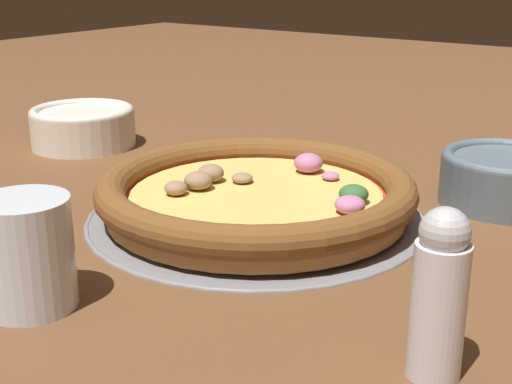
# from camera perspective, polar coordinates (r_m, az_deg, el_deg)

# --- Properties ---
(ground_plane) EXTENTS (3.00, 3.00, 0.00)m
(ground_plane) POSITION_cam_1_polar(r_m,az_deg,el_deg) (0.70, -0.00, -2.07)
(ground_plane) COLOR brown
(pizza_tray) EXTENTS (0.33, 0.33, 0.01)m
(pizza_tray) POSITION_cam_1_polar(r_m,az_deg,el_deg) (0.69, -0.00, -1.87)
(pizza_tray) COLOR gray
(pizza_tray) RESTS_ON ground_plane
(pizza) EXTENTS (0.31, 0.31, 0.04)m
(pizza) POSITION_cam_1_polar(r_m,az_deg,el_deg) (0.69, 0.03, -0.08)
(pizza) COLOR #BC7F42
(pizza) RESTS_ON pizza_tray
(bowl_near) EXTENTS (0.13, 0.13, 0.05)m
(bowl_near) POSITION_cam_1_polar(r_m,az_deg,el_deg) (0.77, 19.38, 1.17)
(bowl_near) COLOR slate
(bowl_near) RESTS_ON ground_plane
(bowl_far) EXTENTS (0.14, 0.14, 0.05)m
(bowl_far) POSITION_cam_1_polar(r_m,az_deg,el_deg) (0.98, -13.68, 5.21)
(bowl_far) COLOR silver
(bowl_far) RESTS_ON ground_plane
(drinking_cup) EXTENTS (0.07, 0.07, 0.08)m
(drinking_cup) POSITION_cam_1_polar(r_m,az_deg,el_deg) (0.54, -17.82, -4.70)
(drinking_cup) COLOR silver
(drinking_cup) RESTS_ON ground_plane
(pepper_shaker) EXTENTS (0.03, 0.03, 0.11)m
(pepper_shaker) POSITION_cam_1_polar(r_m,az_deg,el_deg) (0.44, 14.46, -7.95)
(pepper_shaker) COLOR silver
(pepper_shaker) RESTS_ON ground_plane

